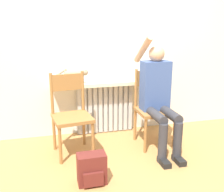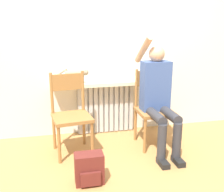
{
  "view_description": "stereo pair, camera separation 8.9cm",
  "coord_description": "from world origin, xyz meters",
  "px_view_note": "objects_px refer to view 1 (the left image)",
  "views": [
    {
      "loc": [
        -0.77,
        -2.3,
        1.49
      ],
      "look_at": [
        0.0,
        0.74,
        0.64
      ],
      "focal_mm": 42.0,
      "sensor_mm": 36.0,
      "label": 1
    },
    {
      "loc": [
        -0.68,
        -2.32,
        1.49
      ],
      "look_at": [
        0.0,
        0.74,
        0.64
      ],
      "focal_mm": 42.0,
      "sensor_mm": 36.0,
      "label": 2
    }
  ],
  "objects_px": {
    "chair_right": "(153,107)",
    "person": "(158,93)",
    "backpack": "(92,169)",
    "cat": "(75,74)",
    "chair_left": "(71,113)"
  },
  "relations": [
    {
      "from": "chair_left",
      "to": "chair_right",
      "type": "relative_size",
      "value": 1.0
    },
    {
      "from": "chair_left",
      "to": "cat",
      "type": "height_order",
      "value": "cat"
    },
    {
      "from": "chair_left",
      "to": "backpack",
      "type": "distance_m",
      "value": 0.8
    },
    {
      "from": "chair_right",
      "to": "cat",
      "type": "bearing_deg",
      "value": 156.11
    },
    {
      "from": "chair_left",
      "to": "person",
      "type": "height_order",
      "value": "person"
    },
    {
      "from": "chair_right",
      "to": "person",
      "type": "height_order",
      "value": "person"
    },
    {
      "from": "chair_right",
      "to": "backpack",
      "type": "xyz_separation_m",
      "value": [
        -0.92,
        -0.71,
        -0.34
      ]
    },
    {
      "from": "chair_right",
      "to": "cat",
      "type": "height_order",
      "value": "cat"
    },
    {
      "from": "backpack",
      "to": "chair_left",
      "type": "bearing_deg",
      "value": 99.24
    },
    {
      "from": "chair_left",
      "to": "chair_right",
      "type": "bearing_deg",
      "value": -7.89
    },
    {
      "from": "chair_left",
      "to": "cat",
      "type": "distance_m",
      "value": 0.58
    },
    {
      "from": "chair_right",
      "to": "backpack",
      "type": "distance_m",
      "value": 1.21
    },
    {
      "from": "person",
      "to": "backpack",
      "type": "bearing_deg",
      "value": -147.63
    },
    {
      "from": "cat",
      "to": "chair_right",
      "type": "bearing_deg",
      "value": -23.94
    },
    {
      "from": "backpack",
      "to": "chair_right",
      "type": "bearing_deg",
      "value": 37.62
    }
  ]
}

